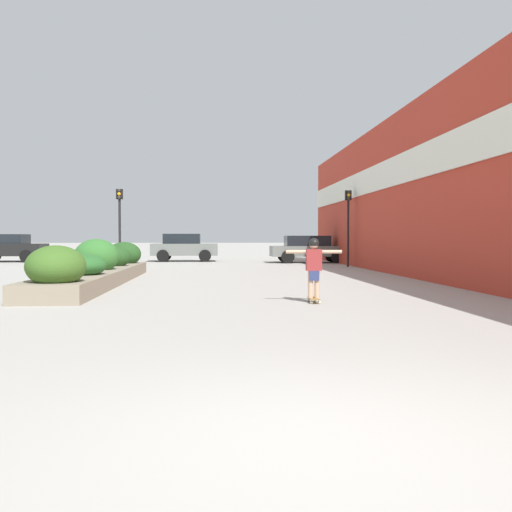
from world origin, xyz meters
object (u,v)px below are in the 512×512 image
at_px(skateboarder, 314,262).
at_px(traffic_light_left, 120,214).
at_px(car_leftmost, 309,248).
at_px(traffic_light_right, 348,215).
at_px(car_center_left, 184,247).
at_px(skateboard, 314,299).
at_px(car_rightmost, 9,247).
at_px(car_center_right, 468,247).

xyz_separation_m(skateboarder, traffic_light_left, (-6.33, 13.94, 1.54)).
distance_m(car_leftmost, traffic_light_right, 5.09).
height_order(skateboarder, traffic_light_right, traffic_light_right).
distance_m(car_leftmost, car_center_left, 7.34).
height_order(car_center_left, traffic_light_right, traffic_light_right).
relative_size(skateboarder, traffic_light_left, 0.36).
height_order(skateboard, skateboarder, skateboarder).
bearing_deg(car_rightmost, car_leftmost, 82.32).
bearing_deg(skateboarder, skateboard, 84.28).
height_order(skateboard, traffic_light_left, traffic_light_left).
relative_size(car_rightmost, traffic_light_right, 1.07).
height_order(car_center_right, car_rightmost, car_center_right).
relative_size(car_leftmost, traffic_light_right, 1.21).
xyz_separation_m(skateboard, car_leftmost, (3.09, 19.17, 0.72)).
bearing_deg(traffic_light_right, skateboarder, -106.00).
distance_m(car_center_left, traffic_light_left, 8.06).
xyz_separation_m(car_center_left, car_center_right, (15.41, -3.55, 0.02)).
relative_size(skateboard, traffic_light_left, 0.18).
distance_m(skateboarder, car_rightmost, 25.49).
xyz_separation_m(car_center_left, traffic_light_right, (8.04, -6.98, 1.60)).
bearing_deg(car_rightmost, traffic_light_left, 44.77).
height_order(skateboarder, car_center_right, car_center_right).
bearing_deg(car_center_right, car_center_left, -102.96).
xyz_separation_m(skateboarder, car_rightmost, (-13.78, 21.45, -0.04)).
bearing_deg(traffic_light_left, car_center_left, 71.95).
xyz_separation_m(skateboard, car_rightmost, (-13.78, 21.45, 0.76)).
height_order(skateboarder, car_center_left, car_center_left).
bearing_deg(car_leftmost, car_center_right, 81.48).
relative_size(skateboard, car_leftmost, 0.15).
distance_m(skateboard, traffic_light_right, 15.25).
distance_m(skateboard, skateboarder, 0.80).
bearing_deg(traffic_light_right, car_leftmost, 102.72).
bearing_deg(car_leftmost, car_rightmost, -97.68).
xyz_separation_m(skateboarder, car_center_right, (11.53, 17.91, -0.02)).
bearing_deg(skateboard, car_leftmost, 82.25).
relative_size(car_leftmost, traffic_light_left, 1.23).
bearing_deg(car_center_left, car_rightmost, -89.95).
relative_size(car_center_left, traffic_light_left, 1.08).
bearing_deg(skateboarder, traffic_light_left, 115.84).
bearing_deg(car_center_left, traffic_light_left, -18.05).
xyz_separation_m(car_center_left, car_rightmost, (-9.89, -0.01, -0.01)).
bearing_deg(traffic_light_left, car_rightmost, 134.77).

